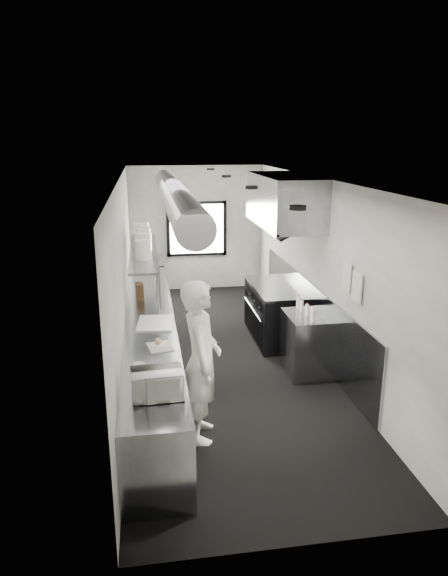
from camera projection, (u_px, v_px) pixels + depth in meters
name	position (u px, v px, depth m)	size (l,w,h in m)	color
floor	(224.00, 357.00, 8.19)	(3.00, 8.00, 0.01)	black
ceiling	(224.00, 179.00, 7.40)	(3.00, 8.00, 0.01)	white
wall_back	(197.00, 229.00, 11.59)	(3.00, 0.02, 2.80)	silver
wall_front	(303.00, 400.00, 4.00)	(3.00, 0.02, 2.80)	silver
wall_left	(124.00, 277.00, 7.57)	(0.02, 8.00, 2.80)	silver
wall_right	(318.00, 269.00, 8.02)	(0.02, 8.00, 2.80)	silver
wall_cladding	(309.00, 314.00, 8.54)	(0.03, 5.50, 1.10)	gray
hvac_duct	(174.00, 194.00, 7.75)	(0.40, 0.40, 6.40)	gray
service_window	(197.00, 229.00, 11.55)	(1.36, 0.05, 1.25)	silver
exhaust_hood	(284.00, 201.00, 8.34)	(0.81, 2.20, 0.88)	gray
prep_counter	(151.00, 348.00, 7.42)	(0.70, 6.00, 0.90)	gray
pass_shelf	(144.00, 253.00, 8.53)	(0.45, 3.00, 0.68)	gray
range	(277.00, 312.00, 8.87)	(0.88, 1.60, 0.94)	black
bottle_station	(308.00, 344.00, 7.57)	(0.65, 0.80, 0.90)	gray
far_work_table	(148.00, 280.00, 10.92)	(0.70, 1.20, 0.90)	gray
notice_sheet_a	(347.00, 276.00, 6.82)	(0.02, 0.28, 0.38)	silver
notice_sheet_b	(357.00, 287.00, 6.50)	(0.02, 0.28, 0.38)	silver
line_cook	(201.00, 361.00, 5.78)	(0.69, 0.45, 1.90)	white
microwave	(157.00, 384.00, 5.05)	(0.47, 0.35, 0.28)	white
deli_tub_a	(139.00, 386.00, 5.20)	(0.13, 0.13, 0.09)	silver
deli_tub_b	(139.00, 368.00, 5.61)	(0.14, 0.14, 0.10)	silver
newspaper	(160.00, 347.00, 6.30)	(0.28, 0.36, 0.01)	silver
small_plate	(158.00, 345.00, 6.35)	(0.17, 0.17, 0.01)	white
pastry	(158.00, 341.00, 6.34)	(0.08, 0.08, 0.08)	tan
cutting_board	(155.00, 323.00, 7.09)	(0.48, 0.64, 0.02)	silver
knife_block	(140.00, 291.00, 8.15)	(0.11, 0.23, 0.26)	#50321C
plate_stack_a	(143.00, 250.00, 7.90)	(0.25, 0.25, 0.29)	white
plate_stack_b	(143.00, 243.00, 8.25)	(0.26, 0.26, 0.34)	white
plate_stack_c	(143.00, 238.00, 8.65)	(0.24, 0.24, 0.34)	white
plate_stack_d	(142.00, 233.00, 9.05)	(0.25, 0.25, 0.38)	white
squeeze_bottle_a	(313.00, 315.00, 7.17)	(0.06, 0.06, 0.17)	silver
squeeze_bottle_b	(313.00, 314.00, 7.26)	(0.05, 0.05, 0.16)	silver
squeeze_bottle_c	(307.00, 310.00, 7.42)	(0.05, 0.05, 0.16)	silver
squeeze_bottle_d	(301.00, 306.00, 7.58)	(0.05, 0.05, 0.16)	silver
squeeze_bottle_e	(298.00, 302.00, 7.70)	(0.06, 0.06, 0.19)	silver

